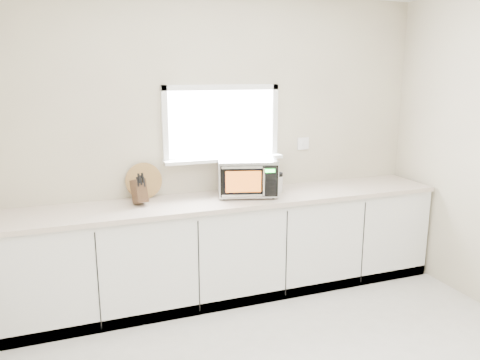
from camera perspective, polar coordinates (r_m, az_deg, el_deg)
name	(u,v)px	position (r m, az deg, el deg)	size (l,w,h in m)	color
back_wall	(221,143)	(4.35, -2.29, 4.48)	(4.00, 0.17, 2.70)	beige
cabinets	(232,248)	(4.31, -0.94, -8.30)	(3.92, 0.60, 0.88)	silver
countertop	(233,200)	(4.16, -0.92, -2.42)	(3.92, 0.64, 0.04)	beige
microwave	(247,176)	(4.20, 0.90, 0.47)	(0.61, 0.53, 0.33)	black
knife_block	(139,191)	(3.99, -12.19, -1.30)	(0.13, 0.21, 0.28)	#3F2716
cutting_board	(144,181)	(4.18, -11.65, -0.09)	(0.32, 0.32, 0.02)	olive
coffee_grinder	(277,182)	(4.34, 4.54, -0.27)	(0.14, 0.14, 0.19)	#B8BBC0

